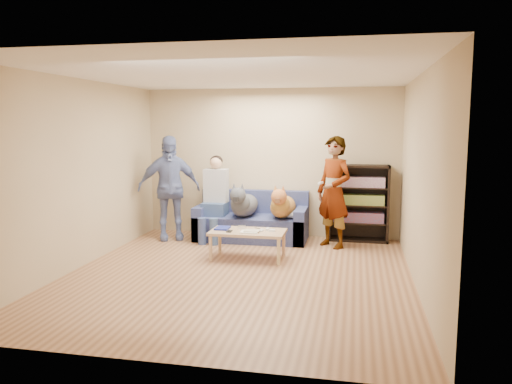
% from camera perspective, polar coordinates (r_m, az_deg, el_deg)
% --- Properties ---
extents(ground, '(5.00, 5.00, 0.00)m').
position_cam_1_polar(ground, '(6.68, -2.06, -9.48)').
color(ground, '#8F5D3C').
rests_on(ground, ground).
extents(ceiling, '(5.00, 5.00, 0.00)m').
position_cam_1_polar(ceiling, '(6.41, -2.18, 13.31)').
color(ceiling, white).
rests_on(ceiling, ground).
extents(wall_back, '(4.50, 0.00, 4.50)m').
position_cam_1_polar(wall_back, '(8.86, 1.66, 3.36)').
color(wall_back, tan).
rests_on(wall_back, ground).
extents(wall_front, '(4.50, 0.00, 4.50)m').
position_cam_1_polar(wall_front, '(4.05, -10.40, -2.05)').
color(wall_front, tan).
rests_on(wall_front, ground).
extents(wall_left, '(0.00, 5.00, 5.00)m').
position_cam_1_polar(wall_left, '(7.28, -19.63, 1.95)').
color(wall_left, tan).
rests_on(wall_left, ground).
extents(wall_right, '(0.00, 5.00, 5.00)m').
position_cam_1_polar(wall_right, '(6.29, 18.26, 1.16)').
color(wall_right, tan).
rests_on(wall_right, ground).
extents(blanket, '(0.38, 0.32, 0.13)m').
position_cam_1_polar(blanket, '(8.34, 4.18, -2.52)').
color(blanket, '#B4B4B9').
rests_on(blanket, sofa).
extents(person_standing_right, '(0.78, 0.75, 1.79)m').
position_cam_1_polar(person_standing_right, '(8.10, 8.88, -0.01)').
color(person_standing_right, gray).
rests_on(person_standing_right, ground).
extents(person_standing_left, '(1.13, 0.85, 1.79)m').
position_cam_1_polar(person_standing_left, '(8.67, -9.91, 0.47)').
color(person_standing_left, '#7A8BC4').
rests_on(person_standing_left, ground).
extents(held_controller, '(0.08, 0.13, 0.03)m').
position_cam_1_polar(held_controller, '(7.89, 7.39, 1.04)').
color(held_controller, white).
rests_on(held_controller, person_standing_right).
extents(notebook_blue, '(0.20, 0.26, 0.03)m').
position_cam_1_polar(notebook_blue, '(7.51, -3.85, -4.14)').
color(notebook_blue, navy).
rests_on(notebook_blue, coffee_table).
extents(papers, '(0.26, 0.20, 0.02)m').
position_cam_1_polar(papers, '(7.27, -0.73, -4.57)').
color(papers, white).
rests_on(papers, coffee_table).
extents(magazine, '(0.22, 0.17, 0.01)m').
position_cam_1_polar(magazine, '(7.28, -0.46, -4.44)').
color(magazine, beige).
rests_on(magazine, coffee_table).
extents(camera_silver, '(0.11, 0.06, 0.05)m').
position_cam_1_polar(camera_silver, '(7.51, -1.65, -4.03)').
color(camera_silver, silver).
rests_on(camera_silver, coffee_table).
extents(controller_a, '(0.04, 0.13, 0.03)m').
position_cam_1_polar(controller_a, '(7.41, 1.34, -4.26)').
color(controller_a, white).
rests_on(controller_a, coffee_table).
extents(controller_b, '(0.09, 0.06, 0.03)m').
position_cam_1_polar(controller_b, '(7.32, 1.85, -4.42)').
color(controller_b, white).
rests_on(controller_b, coffee_table).
extents(headphone_cup_a, '(0.07, 0.07, 0.02)m').
position_cam_1_polar(headphone_cup_a, '(7.31, 0.56, -4.47)').
color(headphone_cup_a, silver).
rests_on(headphone_cup_a, coffee_table).
extents(headphone_cup_b, '(0.07, 0.07, 0.02)m').
position_cam_1_polar(headphone_cup_b, '(7.39, 0.67, -4.34)').
color(headphone_cup_b, white).
rests_on(headphone_cup_b, coffee_table).
extents(pen_orange, '(0.13, 0.06, 0.01)m').
position_cam_1_polar(pen_orange, '(7.22, -1.37, -4.67)').
color(pen_orange, '#C7711C').
rests_on(pen_orange, coffee_table).
extents(pen_black, '(0.13, 0.08, 0.01)m').
position_cam_1_polar(pen_black, '(7.52, 0.24, -4.17)').
color(pen_black, black).
rests_on(pen_black, coffee_table).
extents(wallet, '(0.07, 0.12, 0.02)m').
position_cam_1_polar(wallet, '(7.31, -3.07, -4.50)').
color(wallet, black).
rests_on(wallet, coffee_table).
extents(sofa, '(1.90, 0.85, 0.82)m').
position_cam_1_polar(sofa, '(8.65, -0.45, -3.56)').
color(sofa, '#515B93').
rests_on(sofa, ground).
extents(person_seated, '(0.40, 0.73, 1.47)m').
position_cam_1_polar(person_seated, '(8.59, -4.75, -0.33)').
color(person_seated, '#3A5981').
rests_on(person_seated, sofa).
extents(dog_gray, '(0.43, 1.26, 0.62)m').
position_cam_1_polar(dog_gray, '(8.42, -1.45, -1.35)').
color(dog_gray, '#4E5158').
rests_on(dog_gray, sofa).
extents(dog_tan, '(0.42, 1.17, 0.60)m').
position_cam_1_polar(dog_tan, '(8.32, 3.01, -1.52)').
color(dog_tan, '#C1783B').
rests_on(dog_tan, sofa).
extents(coffee_table, '(1.10, 0.60, 0.42)m').
position_cam_1_polar(coffee_table, '(7.38, -0.94, -4.80)').
color(coffee_table, tan).
rests_on(coffee_table, ground).
extents(bookshelf, '(1.00, 0.34, 1.30)m').
position_cam_1_polar(bookshelf, '(8.63, 11.65, -1.06)').
color(bookshelf, black).
rests_on(bookshelf, ground).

